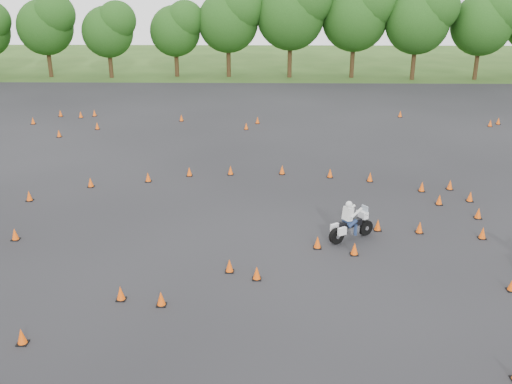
# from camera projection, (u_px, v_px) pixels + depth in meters

# --- Properties ---
(ground) EXTENTS (140.00, 140.00, 0.00)m
(ground) POSITION_uv_depth(u_px,v_px,m) (254.00, 263.00, 20.20)
(ground) COLOR #2D5119
(ground) RESTS_ON ground
(asphalt_pad) EXTENTS (62.00, 62.00, 0.00)m
(asphalt_pad) POSITION_uv_depth(u_px,v_px,m) (257.00, 201.00, 25.81)
(asphalt_pad) COLOR black
(asphalt_pad) RESTS_ON ground
(treeline) EXTENTS (86.92, 32.41, 10.81)m
(treeline) POSITION_uv_depth(u_px,v_px,m) (314.00, 36.00, 51.04)
(treeline) COLOR #1D4513
(treeline) RESTS_ON ground
(traffic_cones) EXTENTS (37.08, 32.74, 0.45)m
(traffic_cones) POSITION_uv_depth(u_px,v_px,m) (254.00, 200.00, 25.35)
(traffic_cones) COLOR #F5540A
(traffic_cones) RESTS_ON asphalt_pad
(rider_white) EXTENTS (2.09, 1.67, 1.60)m
(rider_white) POSITION_uv_depth(u_px,v_px,m) (352.00, 220.00, 21.78)
(rider_white) COLOR silver
(rider_white) RESTS_ON ground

